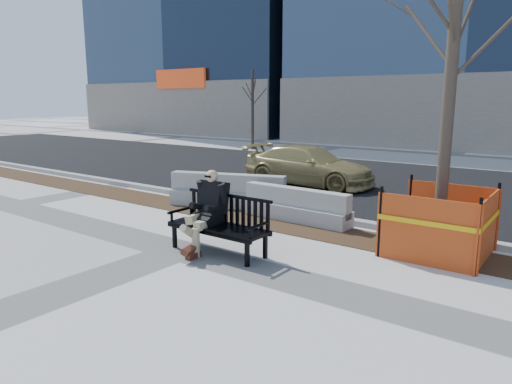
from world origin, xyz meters
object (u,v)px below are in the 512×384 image
at_px(tree_fence, 437,253).
at_px(jersey_barrier_right, 295,221).
at_px(sedan, 308,185).
at_px(bench, 219,253).
at_px(seated_man, 210,249).
at_px(jersey_barrier_left, 228,207).

relative_size(tree_fence, jersey_barrier_right, 2.36).
bearing_deg(sedan, bench, -163.73).
bearing_deg(jersey_barrier_right, sedan, 118.07).
bearing_deg(jersey_barrier_right, tree_fence, -6.29).
relative_size(seated_man, jersey_barrier_left, 0.48).
relative_size(jersey_barrier_left, jersey_barrier_right, 1.13).
height_order(tree_fence, sedan, tree_fence).
distance_m(seated_man, tree_fence, 4.12).
bearing_deg(jersey_barrier_right, bench, -86.87).
bearing_deg(bench, jersey_barrier_left, 127.49).
distance_m(tree_fence, jersey_barrier_left, 5.45).
bearing_deg(bench, jersey_barrier_right, 91.79).
distance_m(sedan, jersey_barrier_left, 3.94).
xyz_separation_m(bench, sedan, (-2.13, 6.86, 0.00)).
relative_size(bench, jersey_barrier_left, 0.65).
distance_m(tree_fence, sedan, 7.00).
height_order(seated_man, jersey_barrier_left, seated_man).
xyz_separation_m(bench, jersey_barrier_left, (-2.23, 2.93, 0.00)).
bearing_deg(seated_man, bench, -11.30).
relative_size(sedan, jersey_barrier_left, 1.43).
bearing_deg(jersey_barrier_left, tree_fence, -26.20).
bearing_deg(jersey_barrier_right, seated_man, -92.50).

